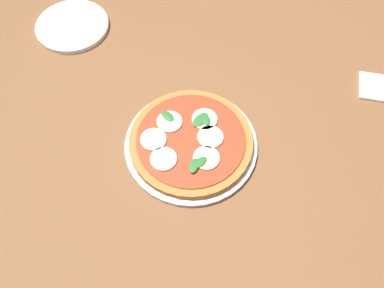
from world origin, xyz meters
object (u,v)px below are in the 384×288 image
(dining_table, at_px, (193,171))
(pizza, at_px, (191,141))
(plate_white, at_px, (74,26))
(serving_tray, at_px, (192,145))

(dining_table, relative_size, pizza, 4.85)
(pizza, bearing_deg, plate_white, -49.72)
(serving_tray, distance_m, plate_white, 0.53)
(serving_tray, bearing_deg, dining_table, 94.72)
(serving_tray, relative_size, pizza, 1.08)
(plate_white, bearing_deg, serving_tray, 130.35)
(plate_white, bearing_deg, pizza, 130.28)
(pizza, bearing_deg, serving_tray, 152.01)
(serving_tray, xyz_separation_m, plate_white, (0.34, -0.40, 0.00))
(dining_table, distance_m, serving_tray, 0.09)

